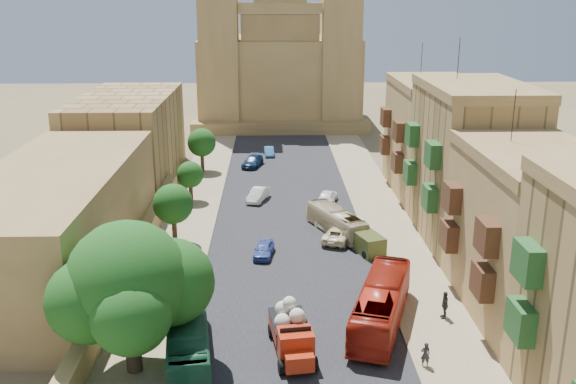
{
  "coord_description": "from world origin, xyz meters",
  "views": [
    {
      "loc": [
        -1.42,
        -28.83,
        21.0
      ],
      "look_at": [
        0.0,
        26.0,
        4.0
      ],
      "focal_mm": 40.0,
      "sensor_mm": 36.0,
      "label": 1
    }
  ],
  "objects_px": {
    "car_blue_b": "(269,151)",
    "street_tree_b": "(173,204)",
    "car_white_b": "(327,197)",
    "pedestrian_c": "(445,305)",
    "street_tree_d": "(202,143)",
    "pedestrian_a": "(425,354)",
    "car_white_a": "(258,195)",
    "street_tree_a": "(148,262)",
    "street_tree_c": "(190,175)",
    "ficus_tree": "(130,286)",
    "olive_pickup": "(366,242)",
    "bus_cream_east": "(336,222)",
    "bus_red_east": "(381,304)",
    "car_dkblue": "(253,161)",
    "red_truck": "(292,331)",
    "car_blue_a": "(264,249)",
    "bus_green_north": "(188,339)",
    "church": "(280,66)",
    "car_cream": "(339,234)"
  },
  "relations": [
    {
      "from": "car_blue_b",
      "to": "pedestrian_a",
      "type": "bearing_deg",
      "value": -83.49
    },
    {
      "from": "ficus_tree",
      "to": "olive_pickup",
      "type": "distance_m",
      "value": 24.24
    },
    {
      "from": "street_tree_c",
      "to": "bus_green_north",
      "type": "xyz_separation_m",
      "value": [
        3.5,
        -30.92,
        -1.46
      ]
    },
    {
      "from": "street_tree_b",
      "to": "pedestrian_a",
      "type": "height_order",
      "value": "street_tree_b"
    },
    {
      "from": "street_tree_c",
      "to": "olive_pickup",
      "type": "xyz_separation_m",
      "value": [
        16.5,
        -14.3,
        -2.04
      ]
    },
    {
      "from": "car_dkblue",
      "to": "pedestrian_a",
      "type": "relative_size",
      "value": 3.03
    },
    {
      "from": "ficus_tree",
      "to": "pedestrian_a",
      "type": "distance_m",
      "value": 17.54
    },
    {
      "from": "car_blue_b",
      "to": "pedestrian_c",
      "type": "xyz_separation_m",
      "value": [
        11.94,
        -45.94,
        0.4
      ]
    },
    {
      "from": "bus_red_east",
      "to": "car_blue_b",
      "type": "bearing_deg",
      "value": -62.75
    },
    {
      "from": "car_white_a",
      "to": "car_white_b",
      "type": "xyz_separation_m",
      "value": [
        7.27,
        -0.96,
        0.04
      ]
    },
    {
      "from": "street_tree_b",
      "to": "car_blue_a",
      "type": "height_order",
      "value": "street_tree_b"
    },
    {
      "from": "ficus_tree",
      "to": "bus_red_east",
      "type": "relative_size",
      "value": 0.84
    },
    {
      "from": "street_tree_a",
      "to": "car_white_a",
      "type": "relative_size",
      "value": 1.23
    },
    {
      "from": "car_dkblue",
      "to": "pedestrian_c",
      "type": "relative_size",
      "value": 2.41
    },
    {
      "from": "car_dkblue",
      "to": "church",
      "type": "bearing_deg",
      "value": 97.87
    },
    {
      "from": "street_tree_c",
      "to": "car_blue_a",
      "type": "height_order",
      "value": "street_tree_c"
    },
    {
      "from": "ficus_tree",
      "to": "red_truck",
      "type": "distance_m",
      "value": 10.07
    },
    {
      "from": "street_tree_b",
      "to": "bus_red_east",
      "type": "relative_size",
      "value": 0.49
    },
    {
      "from": "street_tree_a",
      "to": "ficus_tree",
      "type": "bearing_deg",
      "value": -85.84
    },
    {
      "from": "ficus_tree",
      "to": "car_blue_a",
      "type": "xyz_separation_m",
      "value": [
        7.27,
        16.82,
        -4.78
      ]
    },
    {
      "from": "car_blue_b",
      "to": "bus_red_east",
      "type": "bearing_deg",
      "value": -84.6
    },
    {
      "from": "street_tree_d",
      "to": "pedestrian_a",
      "type": "relative_size",
      "value": 3.47
    },
    {
      "from": "car_white_a",
      "to": "pedestrian_a",
      "type": "distance_m",
      "value": 33.5
    },
    {
      "from": "ficus_tree",
      "to": "bus_cream_east",
      "type": "height_order",
      "value": "ficus_tree"
    },
    {
      "from": "bus_red_east",
      "to": "bus_cream_east",
      "type": "height_order",
      "value": "bus_red_east"
    },
    {
      "from": "bus_red_east",
      "to": "car_white_a",
      "type": "bearing_deg",
      "value": -54.11
    },
    {
      "from": "ficus_tree",
      "to": "car_white_a",
      "type": "xyz_separation_m",
      "value": [
        6.51,
        31.86,
        -4.73
      ]
    },
    {
      "from": "ficus_tree",
      "to": "car_dkblue",
      "type": "relative_size",
      "value": 1.95
    },
    {
      "from": "car_white_b",
      "to": "car_blue_b",
      "type": "distance_m",
      "value": 21.75
    },
    {
      "from": "street_tree_d",
      "to": "red_truck",
      "type": "bearing_deg",
      "value": -77.09
    },
    {
      "from": "car_white_b",
      "to": "pedestrian_c",
      "type": "xyz_separation_m",
      "value": [
        5.79,
        -25.07,
        0.26
      ]
    },
    {
      "from": "bus_green_north",
      "to": "car_white_b",
      "type": "height_order",
      "value": "bus_green_north"
    },
    {
      "from": "bus_cream_east",
      "to": "car_cream",
      "type": "xyz_separation_m",
      "value": [
        0.04,
        -1.77,
        -0.51
      ]
    },
    {
      "from": "car_white_b",
      "to": "bus_cream_east",
      "type": "bearing_deg",
      "value": 105.22
    },
    {
      "from": "car_dkblue",
      "to": "street_tree_a",
      "type": "bearing_deg",
      "value": -83.65
    },
    {
      "from": "street_tree_a",
      "to": "olive_pickup",
      "type": "distance_m",
      "value": 19.31
    },
    {
      "from": "car_blue_b",
      "to": "church",
      "type": "bearing_deg",
      "value": 81.83
    },
    {
      "from": "street_tree_b",
      "to": "car_cream",
      "type": "xyz_separation_m",
      "value": [
        14.46,
        0.16,
        -2.96
      ]
    },
    {
      "from": "street_tree_c",
      "to": "car_blue_a",
      "type": "relative_size",
      "value": 1.19
    },
    {
      "from": "car_blue_a",
      "to": "car_white_b",
      "type": "height_order",
      "value": "car_white_b"
    },
    {
      "from": "red_truck",
      "to": "bus_red_east",
      "type": "height_order",
      "value": "red_truck"
    },
    {
      "from": "bus_cream_east",
      "to": "pedestrian_c",
      "type": "relative_size",
      "value": 4.31
    },
    {
      "from": "car_blue_b",
      "to": "car_dkblue",
      "type": "bearing_deg",
      "value": -113.21
    },
    {
      "from": "car_blue_b",
      "to": "street_tree_b",
      "type": "bearing_deg",
      "value": -108.16
    },
    {
      "from": "car_blue_b",
      "to": "pedestrian_a",
      "type": "height_order",
      "value": "pedestrian_a"
    },
    {
      "from": "bus_red_east",
      "to": "car_dkblue",
      "type": "height_order",
      "value": "bus_red_east"
    },
    {
      "from": "car_white_a",
      "to": "car_dkblue",
      "type": "height_order",
      "value": "car_dkblue"
    },
    {
      "from": "street_tree_a",
      "to": "street_tree_c",
      "type": "height_order",
      "value": "street_tree_a"
    },
    {
      "from": "pedestrian_a",
      "to": "bus_cream_east",
      "type": "bearing_deg",
      "value": -84.06
    },
    {
      "from": "bus_red_east",
      "to": "car_blue_a",
      "type": "xyz_separation_m",
      "value": [
        -7.83,
        11.86,
        -0.9
      ]
    }
  ]
}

